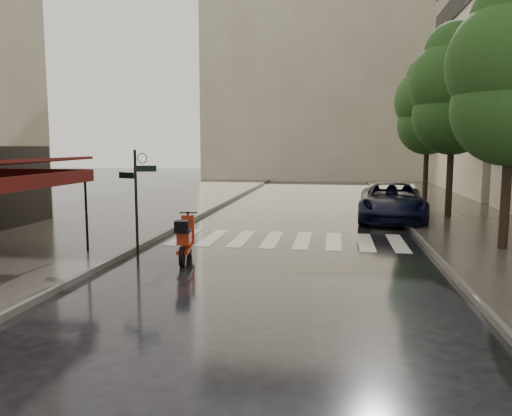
# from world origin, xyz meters

# --- Properties ---
(ground) EXTENTS (120.00, 120.00, 0.00)m
(ground) POSITION_xyz_m (0.00, 0.00, 0.00)
(ground) COLOR black
(ground) RESTS_ON ground
(sidewalk_near) EXTENTS (6.00, 60.00, 0.12)m
(sidewalk_near) POSITION_xyz_m (-4.50, 12.00, 0.06)
(sidewalk_near) COLOR #38332D
(sidewalk_near) RESTS_ON ground
(sidewalk_far) EXTENTS (5.50, 60.00, 0.12)m
(sidewalk_far) POSITION_xyz_m (10.25, 12.00, 0.06)
(sidewalk_far) COLOR #38332D
(sidewalk_far) RESTS_ON ground
(curb_near) EXTENTS (0.12, 60.00, 0.16)m
(curb_near) POSITION_xyz_m (-1.45, 12.00, 0.07)
(curb_near) COLOR #595651
(curb_near) RESTS_ON ground
(curb_far) EXTENTS (0.12, 60.00, 0.16)m
(curb_far) POSITION_xyz_m (7.45, 12.00, 0.07)
(curb_far) COLOR #595651
(curb_far) RESTS_ON ground
(crosswalk) EXTENTS (7.85, 3.20, 0.01)m
(crosswalk) POSITION_xyz_m (2.98, 6.00, 0.01)
(crosswalk) COLOR silver
(crosswalk) RESTS_ON ground
(signpost) EXTENTS (1.17, 0.29, 3.10)m
(signpost) POSITION_xyz_m (-1.19, 3.00, 1.83)
(signpost) COLOR black
(signpost) RESTS_ON ground
(backdrop_building) EXTENTS (22.00, 6.00, 20.00)m
(backdrop_building) POSITION_xyz_m (3.00, 38.00, 10.00)
(backdrop_building) COLOR tan
(backdrop_building) RESTS_ON ground
(tree_mid) EXTENTS (3.80, 3.80, 8.34)m
(tree_mid) POSITION_xyz_m (9.50, 12.00, 5.59)
(tree_mid) COLOR black
(tree_mid) RESTS_ON sidewalk_far
(tree_far) EXTENTS (3.80, 3.80, 8.16)m
(tree_far) POSITION_xyz_m (9.70, 19.00, 5.46)
(tree_far) COLOR black
(tree_far) RESTS_ON sidewalk_far
(scooter) EXTENTS (0.68, 1.95, 1.29)m
(scooter) POSITION_xyz_m (0.46, 2.39, 0.60)
(scooter) COLOR black
(scooter) RESTS_ON ground
(parked_car) EXTENTS (3.17, 6.09, 1.64)m
(parked_car) POSITION_xyz_m (7.00, 11.23, 0.82)
(parked_car) COLOR black
(parked_car) RESTS_ON ground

